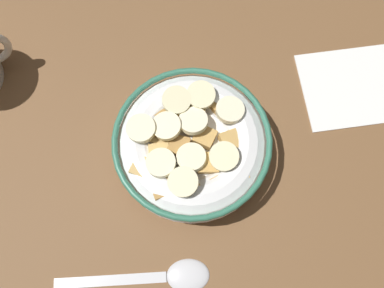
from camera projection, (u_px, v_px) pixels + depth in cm
name	position (u px, v px, depth cm)	size (l,w,h in cm)	color
ground_plane	(192.00, 155.00, 42.47)	(123.15, 123.15, 2.00)	brown
cereal_bowl	(192.00, 145.00, 39.04)	(15.63, 15.63, 5.68)	white
spoon	(167.00, 277.00, 37.45)	(14.99, 6.67, 0.80)	silver
folded_napkin	(373.00, 86.00, 43.66)	(15.84, 9.50, 0.30)	white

